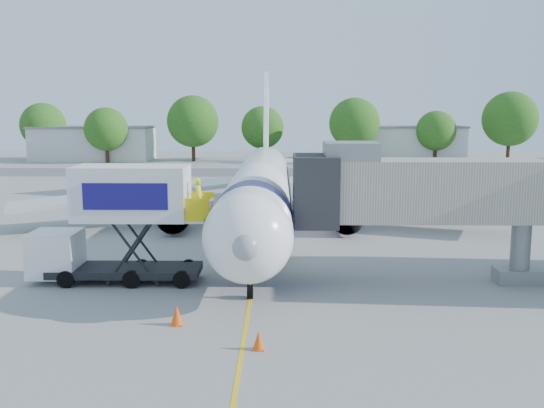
{
  "coord_description": "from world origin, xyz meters",
  "views": [
    {
      "loc": [
        1.3,
        -34.68,
        8.15
      ],
      "look_at": [
        0.86,
        -3.63,
        3.2
      ],
      "focal_mm": 40.0,
      "sensor_mm": 36.0,
      "label": 1
    }
  ],
  "objects_px": {
    "jet_bridge": "(426,191)",
    "ground_tug": "(296,380)",
    "aircraft": "(260,189)",
    "catering_hiloader": "(119,224)"
  },
  "relations": [
    {
      "from": "aircraft",
      "to": "catering_hiloader",
      "type": "height_order",
      "value": "aircraft"
    },
    {
      "from": "aircraft",
      "to": "catering_hiloader",
      "type": "xyz_separation_m",
      "value": [
        -6.26,
        -11.12,
        -0.19
      ]
    },
    {
      "from": "jet_bridge",
      "to": "ground_tug",
      "type": "xyz_separation_m",
      "value": [
        -6.24,
        -11.82,
        -3.68
      ]
    },
    {
      "from": "aircraft",
      "to": "catering_hiloader",
      "type": "relative_size",
      "value": 4.44
    },
    {
      "from": "aircraft",
      "to": "jet_bridge",
      "type": "distance_m",
      "value": 13.77
    },
    {
      "from": "catering_hiloader",
      "to": "ground_tug",
      "type": "bearing_deg",
      "value": -55.84
    },
    {
      "from": "aircraft",
      "to": "ground_tug",
      "type": "bearing_deg",
      "value": -85.62
    },
    {
      "from": "aircraft",
      "to": "ground_tug",
      "type": "height_order",
      "value": "aircraft"
    },
    {
      "from": "jet_bridge",
      "to": "ground_tug",
      "type": "distance_m",
      "value": 13.86
    },
    {
      "from": "aircraft",
      "to": "jet_bridge",
      "type": "xyz_separation_m",
      "value": [
        7.99,
        -11.12,
        1.39
      ]
    }
  ]
}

